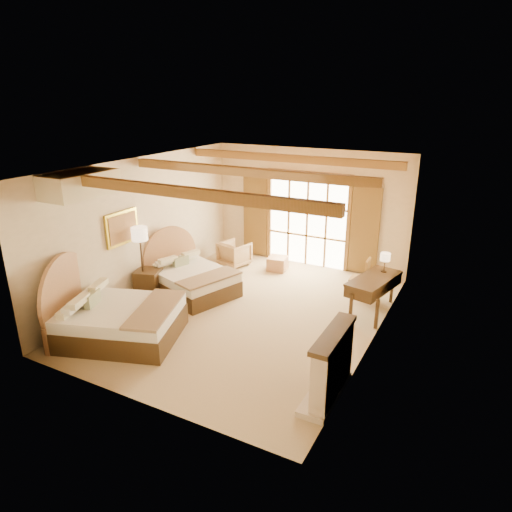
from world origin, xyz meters
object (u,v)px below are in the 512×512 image
Objects in this scene: armchair at (234,254)px; nightstand at (149,283)px; bed_far at (188,277)px; bed_near at (113,315)px; desk at (373,294)px.

nightstand is at bearing 88.94° from armchair.
bed_far is 0.92m from nightstand.
desk is at bearing 20.23° from bed_near.
bed_far reaches higher than desk.
bed_far is 3.20× the size of armchair.
bed_near is 1.69× the size of desk.
bed_near is 3.66× the size of armchair.
bed_near is 2.41m from bed_far.
desk is (4.19, 1.01, 0.05)m from bed_far.
bed_near is 1.15× the size of bed_far.
armchair is at bearing 56.26° from nightstand.
armchair is at bearing 69.94° from bed_near.
bed_near reaches higher than desk.
armchair is (0.75, 2.72, 0.01)m from nightstand.
bed_far is 2.11m from armchair.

